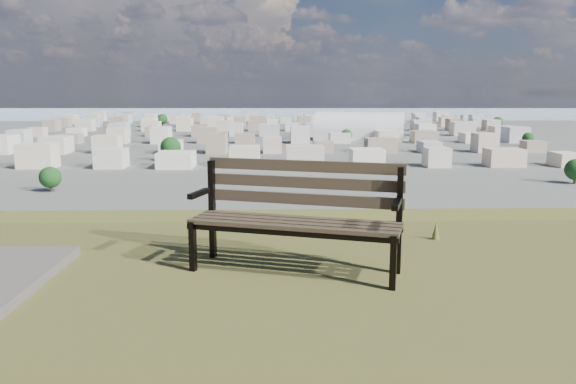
{
  "coord_description": "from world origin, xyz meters",
  "views": [
    {
      "loc": [
        0.82,
        -2.09,
        26.41
      ],
      "look_at": [
        0.98,
        4.2,
        25.3
      ],
      "focal_mm": 35.0,
      "sensor_mm": 36.0,
      "label": 1
    }
  ],
  "objects": [
    {
      "name": "park_bench",
      "position": [
        1.01,
        2.3,
        25.49
      ],
      "size": [
        1.74,
        1.01,
        0.87
      ],
      "rotation": [
        0.0,
        0.0,
        -0.31
      ],
      "color": "#3D3123",
      "rests_on": "hilltop_mesa"
    },
    {
      "name": "city_trees",
      "position": [
        -26.39,
        319.0,
        4.83
      ],
      "size": [
        406.52,
        387.2,
        9.98
      ],
      "color": "#38271C",
      "rests_on": "ground"
    },
    {
      "name": "arena",
      "position": [
        49.39,
        318.76,
        4.95
      ],
      "size": [
        52.94,
        30.39,
        21.02
      ],
      "rotation": [
        0.0,
        0.0,
        -0.2
      ],
      "color": "silver",
      "rests_on": "ground"
    },
    {
      "name": "city_blocks",
      "position": [
        0.0,
        394.44,
        3.5
      ],
      "size": [
        395.0,
        361.0,
        7.0
      ],
      "color": "silver",
      "rests_on": "ground"
    },
    {
      "name": "far_hills",
      "position": [
        -60.92,
        1402.93,
        25.47
      ],
      "size": [
        2050.0,
        340.0,
        60.0
      ],
      "color": "#8B9BAC",
      "rests_on": "ground"
    },
    {
      "name": "bay_water",
      "position": [
        0.0,
        900.0,
        0.0
      ],
      "size": [
        2400.0,
        700.0,
        0.12
      ],
      "primitive_type": "cube",
      "color": "#99B0C3",
      "rests_on": "ground"
    }
  ]
}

